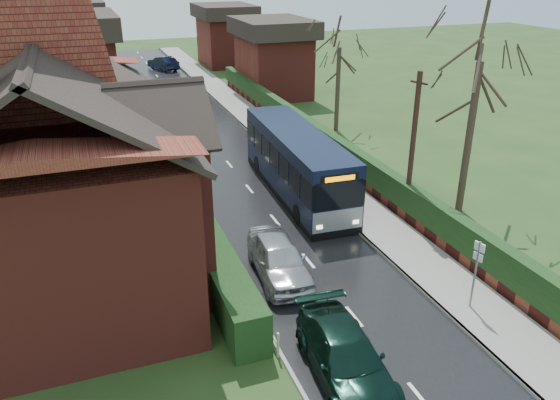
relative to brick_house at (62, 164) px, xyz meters
name	(u,v)px	position (x,y,z in m)	size (l,w,h in m)	color
ground	(329,287)	(8.73, -4.78, -4.38)	(140.00, 140.00, 0.00)	#334D21
road	(249,189)	(8.73, 5.22, -4.37)	(6.00, 100.00, 0.02)	black
pavement	(322,178)	(12.98, 5.22, -4.31)	(2.50, 100.00, 0.14)	slate
kerb_right	(302,181)	(11.78, 5.22, -4.31)	(0.12, 100.00, 0.14)	gray
kerb_left	(193,196)	(5.68, 5.22, -4.33)	(0.12, 100.00, 0.10)	gray
front_hedge	(197,227)	(4.83, 0.22, -3.58)	(1.20, 16.00, 1.60)	black
picket_fence	(214,232)	(5.58, 0.22, -3.93)	(0.10, 16.00, 0.90)	tan
right_wall_hedge	(348,158)	(14.53, 5.22, -3.36)	(0.60, 50.00, 1.80)	maroon
brick_house	(62,164)	(0.00, 0.00, 0.00)	(9.30, 14.60, 10.30)	maroon
bus	(297,163)	(10.93, 3.93, -2.75)	(2.95, 10.88, 3.27)	black
car_silver	(279,258)	(7.23, -3.37, -3.60)	(1.82, 4.53, 1.54)	silver
car_green	(346,357)	(7.13, -9.25, -3.67)	(1.98, 4.87, 1.41)	black
car_distant	(163,63)	(9.96, 40.46, -3.65)	(1.53, 4.39, 1.45)	black
bus_stop_sign	(476,266)	(12.73, -7.78, -2.61)	(0.13, 0.41, 2.69)	slate
telegraph_pole	(412,148)	(14.53, -0.78, -0.87)	(0.34, 0.87, 6.93)	black
tree_right_near	(482,50)	(17.51, -0.83, 3.25)	(4.73, 4.73, 10.21)	#34271F
tree_right_far	(340,41)	(17.73, 13.37, 1.78)	(4.26, 4.26, 8.24)	#33281E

